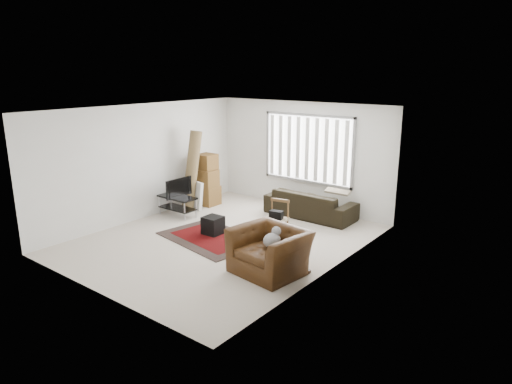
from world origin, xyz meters
TOP-DOWN VIEW (x-y plane):
  - room at (0.03, 0.51)m, footprint 6.00×6.02m
  - persian_rug at (-0.25, -0.11)m, footprint 2.34×1.75m
  - tv_stand at (-1.95, 0.52)m, footprint 0.98×0.44m
  - tv at (-1.95, 0.52)m, footprint 0.10×0.80m
  - subwoofer at (-0.38, 0.09)m, footprint 0.39×0.39m
  - moving_boxes at (-2.06, 1.68)m, footprint 0.55×0.51m
  - white_flatpack at (-2.04, 1.22)m, footprint 0.58×0.29m
  - rolled_rug at (-2.08, 1.17)m, footprint 0.45×0.68m
  - sofa at (0.62, 2.45)m, footprint 2.20×0.96m
  - side_chair at (0.83, 0.75)m, footprint 0.52×0.52m
  - armchair at (1.71, -0.70)m, footprint 1.34×1.20m

SIDE VIEW (x-z plane):
  - persian_rug at x=-0.25m, z-range 0.00..0.02m
  - subwoofer at x=-0.38m, z-range 0.02..0.40m
  - tv_stand at x=-1.95m, z-range 0.11..0.60m
  - white_flatpack at x=-2.04m, z-range 0.00..0.72m
  - sofa at x=0.62m, z-range 0.00..0.85m
  - side_chair at x=0.83m, z-range 0.04..0.86m
  - armchair at x=1.71m, z-range 0.00..0.90m
  - moving_boxes at x=-2.06m, z-range -0.05..1.29m
  - tv at x=-1.95m, z-range 0.49..0.95m
  - rolled_rug at x=-2.08m, z-range 0.00..2.01m
  - room at x=0.03m, z-range 0.40..3.11m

